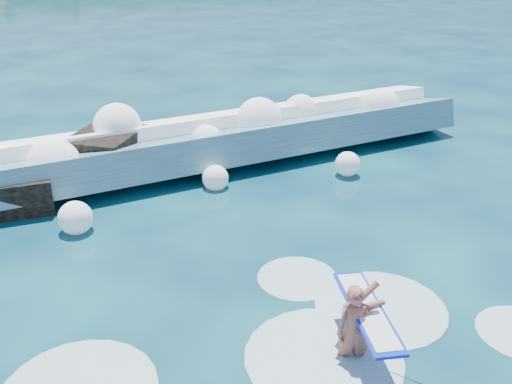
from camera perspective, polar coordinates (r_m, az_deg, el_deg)
ground at (r=11.12m, az=-2.32°, el=-10.99°), size 200.00×200.00×0.00m
breaking_wave at (r=17.12m, az=-8.40°, el=4.27°), size 19.21×2.94×1.66m
surfer_with_board at (r=9.67m, az=10.06°, el=-13.13°), size 1.24×2.87×1.66m
wave_spray at (r=16.65m, az=-10.36°, el=5.13°), size 15.28×4.60×2.22m
surf_foam at (r=9.99m, az=3.85°, el=-15.82°), size 9.36×5.61×0.14m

